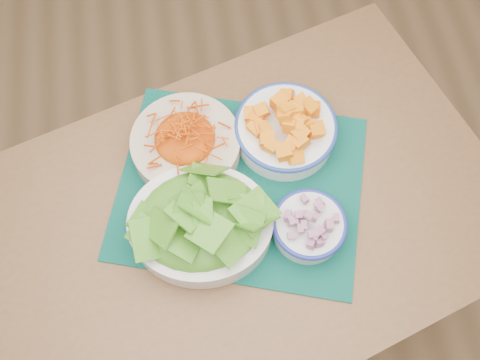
# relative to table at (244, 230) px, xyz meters

# --- Properties ---
(ground) EXTENTS (4.00, 4.00, 0.00)m
(ground) POSITION_rel_table_xyz_m (-0.33, -0.08, -0.64)
(ground) COLOR #A3794E
(ground) RESTS_ON ground
(table) EXTENTS (1.23, 0.99, 0.75)m
(table) POSITION_rel_table_xyz_m (0.00, 0.00, 0.00)
(table) COLOR brown
(table) RESTS_ON ground
(placemat) EXTENTS (0.60, 0.54, 0.00)m
(placemat) POSITION_rel_table_xyz_m (-0.00, 0.06, 0.12)
(placemat) COLOR #02322A
(placemat) RESTS_ON table
(carrot_bowl) EXTENTS (0.25, 0.25, 0.09)m
(carrot_bowl) POSITION_rel_table_xyz_m (-0.10, 0.16, 0.16)
(carrot_bowl) COLOR beige
(carrot_bowl) RESTS_ON placemat
(squash_bowl) EXTENTS (0.25, 0.25, 0.10)m
(squash_bowl) POSITION_rel_table_xyz_m (0.11, 0.16, 0.17)
(squash_bowl) COLOR white
(squash_bowl) RESTS_ON placemat
(lettuce_bowl) EXTENTS (0.31, 0.28, 0.12)m
(lettuce_bowl) POSITION_rel_table_xyz_m (-0.09, -0.03, 0.18)
(lettuce_bowl) COLOR white
(lettuce_bowl) RESTS_ON placemat
(onion_bowl) EXTENTS (0.17, 0.17, 0.07)m
(onion_bowl) POSITION_rel_table_xyz_m (0.12, -0.06, 0.15)
(onion_bowl) COLOR silver
(onion_bowl) RESTS_ON placemat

